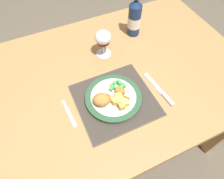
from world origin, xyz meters
name	(u,v)px	position (x,y,z in m)	size (l,w,h in m)	color
ground_plane	(111,136)	(0.00, 0.00, 0.00)	(6.00, 6.00, 0.00)	brown
dining_table	(111,86)	(0.00, 0.00, 0.65)	(1.29, 0.85, 0.74)	#AD7F4C
placemat	(115,100)	(-0.04, -0.13, 0.74)	(0.31, 0.30, 0.01)	brown
dinner_plate	(113,98)	(-0.05, -0.13, 0.76)	(0.23, 0.23, 0.02)	white
breaded_croquettes	(103,99)	(-0.10, -0.14, 0.79)	(0.09, 0.08, 0.05)	#B77F3D
green_beans_pile	(118,87)	(-0.01, -0.10, 0.77)	(0.07, 0.08, 0.02)	#4CA84C
glazed_carrots	(121,95)	(-0.02, -0.14, 0.78)	(0.07, 0.08, 0.02)	#CC5119
fork	(70,115)	(-0.23, -0.12, 0.74)	(0.02, 0.14, 0.01)	silver
table_knife	(161,92)	(0.15, -0.18, 0.74)	(0.04, 0.19, 0.01)	silver
wine_glass	(103,39)	(0.02, 0.13, 0.84)	(0.08, 0.08, 0.14)	silver
bottle	(135,18)	(0.23, 0.21, 0.83)	(0.07, 0.07, 0.25)	navy
roast_potatoes	(119,101)	(-0.04, -0.17, 0.78)	(0.06, 0.07, 0.03)	gold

